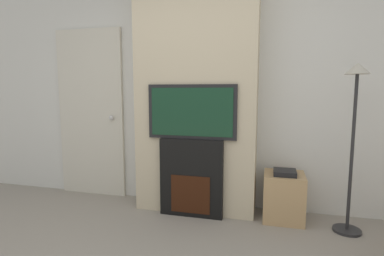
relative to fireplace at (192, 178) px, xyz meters
The scene contains 7 objects.
wall_back 1.02m from the fireplace, 90.00° to the left, with size 6.00×0.06×2.70m.
chimney_breast 0.96m from the fireplace, 90.00° to the left, with size 1.30×0.37×2.70m.
fireplace is the anchor object (origin of this frame).
television 0.70m from the fireplace, 90.00° to the right, with size 0.93×0.07×0.56m.
floor_lamp 1.65m from the fireplace, ahead, with size 0.25×0.25×1.57m.
media_stand 0.96m from the fireplace, ahead, with size 0.40×0.40×0.53m.
entry_door 1.58m from the fireplace, 166.15° to the left, with size 0.88×0.09×2.07m.
Camera 1 is at (0.78, -1.35, 1.33)m, focal length 28.00 mm.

